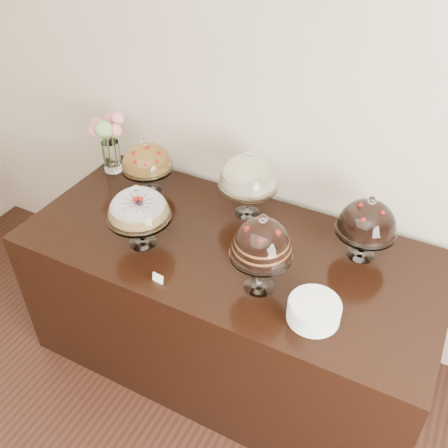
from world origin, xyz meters
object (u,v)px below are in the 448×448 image
at_px(cake_stand_sugar_sponge, 138,207).
at_px(cake_stand_choco_layer, 262,242).
at_px(flower_vase, 108,136).
at_px(cake_stand_fruit_tart, 146,159).
at_px(display_counter, 228,305).
at_px(plate_stack, 314,311).
at_px(cake_stand_dark_choco, 368,220).
at_px(cake_stand_cheesecake, 248,174).

height_order(cake_stand_sugar_sponge, cake_stand_choco_layer, cake_stand_choco_layer).
relative_size(cake_stand_choco_layer, flower_vase, 1.11).
bearing_deg(flower_vase, cake_stand_fruit_tart, -13.95).
distance_m(display_counter, flower_vase, 1.26).
bearing_deg(plate_stack, cake_stand_dark_choco, 82.34).
bearing_deg(cake_stand_fruit_tart, cake_stand_cheesecake, 5.71).
bearing_deg(cake_stand_cheesecake, cake_stand_fruit_tart, -174.29).
relative_size(cake_stand_dark_choco, cake_stand_fruit_tart, 1.04).
distance_m(cake_stand_dark_choco, plate_stack, 0.55).
height_order(display_counter, cake_stand_fruit_tart, cake_stand_fruit_tart).
distance_m(cake_stand_sugar_sponge, cake_stand_choco_layer, 0.68).
relative_size(cake_stand_cheesecake, plate_stack, 1.77).
xyz_separation_m(cake_stand_sugar_sponge, plate_stack, (0.97, -0.09, -0.18)).
height_order(cake_stand_sugar_sponge, flower_vase, flower_vase).
bearing_deg(cake_stand_sugar_sponge, flower_vase, 138.76).
bearing_deg(flower_vase, display_counter, -18.31).
xyz_separation_m(cake_stand_sugar_sponge, cake_stand_cheesecake, (0.38, 0.49, 0.03)).
height_order(cake_stand_sugar_sponge, cake_stand_fruit_tart, cake_stand_sugar_sponge).
distance_m(cake_stand_choco_layer, cake_stand_dark_choco, 0.58).
distance_m(cake_stand_cheesecake, cake_stand_fruit_tart, 0.63).
distance_m(cake_stand_cheesecake, plate_stack, 0.86).
height_order(cake_stand_choco_layer, plate_stack, cake_stand_choco_layer).
distance_m(cake_stand_dark_choco, flower_vase, 1.63).
xyz_separation_m(cake_stand_fruit_tart, flower_vase, (-0.34, 0.08, 0.02)).
height_order(display_counter, cake_stand_choco_layer, cake_stand_choco_layer).
bearing_deg(cake_stand_sugar_sponge, cake_stand_choco_layer, -1.17).
bearing_deg(cake_stand_choco_layer, cake_stand_dark_choco, 50.95).
relative_size(cake_stand_sugar_sponge, cake_stand_dark_choco, 1.00).
relative_size(cake_stand_cheesecake, flower_vase, 1.05).
bearing_deg(display_counter, flower_vase, 161.69).
distance_m(display_counter, cake_stand_sugar_sponge, 0.82).
xyz_separation_m(cake_stand_sugar_sponge, flower_vase, (-0.59, 0.51, 0.01)).
bearing_deg(cake_stand_dark_choco, flower_vase, 177.25).
bearing_deg(cake_stand_fruit_tart, cake_stand_dark_choco, 0.28).
bearing_deg(cake_stand_sugar_sponge, display_counter, 23.85).
xyz_separation_m(display_counter, cake_stand_fruit_tart, (-0.66, 0.25, 0.66)).
xyz_separation_m(cake_stand_choco_layer, cake_stand_dark_choco, (0.36, 0.45, -0.06)).
bearing_deg(cake_stand_cheesecake, flower_vase, 178.67).
bearing_deg(cake_stand_sugar_sponge, cake_stand_dark_choco, 22.68).
height_order(cake_stand_sugar_sponge, plate_stack, cake_stand_sugar_sponge).
bearing_deg(flower_vase, plate_stack, -21.13).
relative_size(cake_stand_sugar_sponge, cake_stand_fruit_tart, 1.04).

